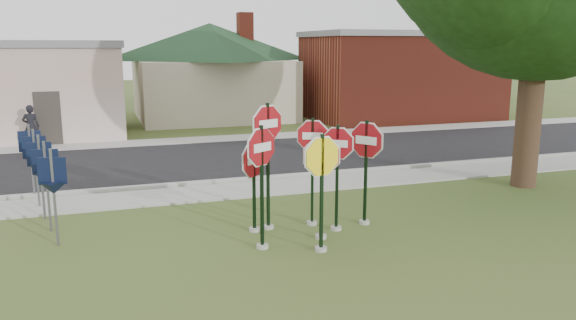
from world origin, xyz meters
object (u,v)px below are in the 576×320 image
object	(u,v)px
stop_sign_left	(262,170)
pedestrian	(31,127)
stop_sign_yellow	(322,177)
stop_sign_center	(322,173)

from	to	relation	value
stop_sign_left	pedestrian	distance (m)	14.46
stop_sign_yellow	stop_sign_left	bearing A→B (deg)	154.21
stop_sign_yellow	pedestrian	size ratio (longest dim) A/B	1.45
stop_sign_yellow	pedestrian	bearing A→B (deg)	115.24
pedestrian	stop_sign_left	bearing A→B (deg)	117.57
stop_sign_center	stop_sign_yellow	bearing A→B (deg)	-111.71
stop_sign_left	pedestrian	world-z (taller)	stop_sign_left
stop_sign_center	pedestrian	distance (m)	14.85
stop_sign_left	stop_sign_center	bearing A→B (deg)	7.51
stop_sign_center	stop_sign_left	bearing A→B (deg)	-172.49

